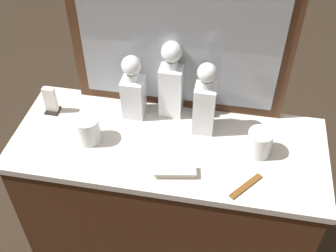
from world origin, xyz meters
name	(u,v)px	position (x,y,z in m)	size (l,w,h in m)	color
dresser	(168,211)	(0.00, 0.00, 0.42)	(1.12, 0.46, 0.84)	#472816
dresser_mirror	(180,18)	(0.00, 0.21, 1.21)	(0.78, 0.03, 0.75)	#472816
crystal_decanter_right	(133,92)	(-0.15, 0.13, 0.94)	(0.08, 0.08, 0.26)	white
crystal_decanter_left	(205,105)	(0.11, 0.09, 0.95)	(0.07, 0.07, 0.29)	white
crystal_decanter_far_right	(172,86)	(-0.02, 0.17, 0.96)	(0.08, 0.08, 0.31)	white
crystal_tumbler_rear	(88,131)	(-0.28, -0.04, 0.88)	(0.09, 0.09, 0.10)	white
crystal_tumbler_front	(259,144)	(0.31, 0.01, 0.88)	(0.09, 0.09, 0.09)	white
silver_brush_far_left	(175,171)	(0.05, -0.14, 0.85)	(0.14, 0.07, 0.02)	#B7A88C
tortoiseshell_comb	(246,186)	(0.28, -0.15, 0.84)	(0.10, 0.12, 0.01)	brown
napkin_holder	(51,102)	(-0.47, 0.08, 0.88)	(0.05, 0.05, 0.11)	black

